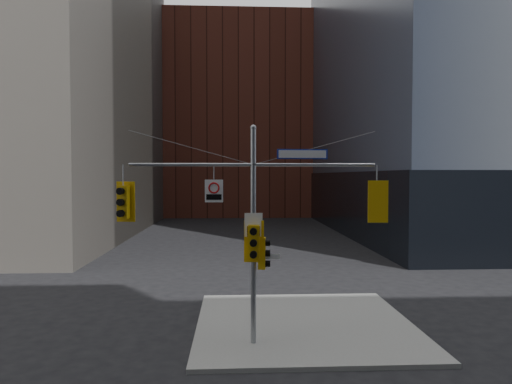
{
  "coord_description": "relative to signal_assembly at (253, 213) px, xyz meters",
  "views": [
    {
      "loc": [
        -0.64,
        -12.81,
        5.64
      ],
      "look_at": [
        0.09,
        2.0,
        5.11
      ],
      "focal_mm": 32.0,
      "sensor_mm": 36.0,
      "label": 1
    }
  ],
  "objects": [
    {
      "name": "brick_midrise",
      "position": [
        0.0,
        56.01,
        9.58
      ],
      "size": [
        26.0,
        20.0,
        28.0
      ],
      "primitive_type": "cube",
      "color": "brown",
      "rests_on": "ground"
    },
    {
      "name": "street_sign_blade",
      "position": [
        1.6,
        0.0,
        1.93
      ],
      "size": [
        1.68,
        0.15,
        0.33
      ],
      "rotation": [
        0.0,
        0.0,
        0.06
      ],
      "color": "#11249D",
      "rests_on": "ground"
    },
    {
      "name": "traffic_light_pole_side",
      "position": [
        0.32,
        0.0,
        -1.31
      ],
      "size": [
        0.42,
        0.36,
        1.03
      ],
      "rotation": [
        0.0,
        0.0,
        1.44
      ],
      "color": "#D7A20B",
      "rests_on": "ground"
    },
    {
      "name": "street_blade_ew",
      "position": [
        0.45,
        0.01,
        -1.42
      ],
      "size": [
        0.84,
        0.07,
        0.17
      ],
      "rotation": [
        0.0,
        0.0,
        -0.04
      ],
      "color": "silver",
      "rests_on": "ground"
    },
    {
      "name": "signal_assembly",
      "position": [
        0.0,
        0.0,
        0.0
      ],
      "size": [
        8.0,
        0.8,
        7.3
      ],
      "color": "gray",
      "rests_on": "ground"
    },
    {
      "name": "regulatory_sign_pole",
      "position": [
        0.0,
        -0.11,
        -0.38
      ],
      "size": [
        0.59,
        0.04,
        0.77
      ],
      "rotation": [
        0.0,
        0.0,
        0.0
      ],
      "color": "silver",
      "rests_on": "ground"
    },
    {
      "name": "street_blade_ns",
      "position": [
        0.0,
        0.46,
        -1.74
      ],
      "size": [
        0.13,
        0.78,
        0.16
      ],
      "rotation": [
        0.0,
        0.0,
        -0.13
      ],
      "color": "#145926",
      "rests_on": "ground"
    },
    {
      "name": "ground",
      "position": [
        0.0,
        -1.99,
        -4.42
      ],
      "size": [
        160.0,
        160.0,
        0.0
      ],
      "primitive_type": "plane",
      "color": "black",
      "rests_on": "ground"
    },
    {
      "name": "traffic_light_east_arm",
      "position": [
        4.07,
        0.0,
        0.38
      ],
      "size": [
        0.66,
        0.54,
        1.38
      ],
      "rotation": [
        0.0,
        0.0,
        3.08
      ],
      "color": "#D7A20B",
      "rests_on": "ground"
    },
    {
      "name": "regulatory_sign_arm",
      "position": [
        -1.28,
        -0.02,
        0.76
      ],
      "size": [
        0.59,
        0.09,
        0.74
      ],
      "rotation": [
        0.0,
        0.0,
        -0.07
      ],
      "color": "silver",
      "rests_on": "ground"
    },
    {
      "name": "traffic_light_pole_front",
      "position": [
        0.0,
        -0.27,
        -0.9
      ],
      "size": [
        0.65,
        0.54,
        1.36
      ],
      "rotation": [
        0.0,
        0.0,
        -0.09
      ],
      "color": "#D7A20B",
      "rests_on": "ground"
    },
    {
      "name": "traffic_light_west_arm",
      "position": [
        -4.18,
        0.01,
        0.38
      ],
      "size": [
        0.62,
        0.57,
        1.31
      ],
      "rotation": [
        0.0,
        0.0,
        -0.22
      ],
      "color": "#D7A20B",
      "rests_on": "ground"
    },
    {
      "name": "sidewalk_corner",
      "position": [
        2.0,
        2.01,
        -4.34
      ],
      "size": [
        8.0,
        8.0,
        0.15
      ],
      "primitive_type": "cube",
      "color": "gray",
      "rests_on": "ground"
    }
  ]
}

